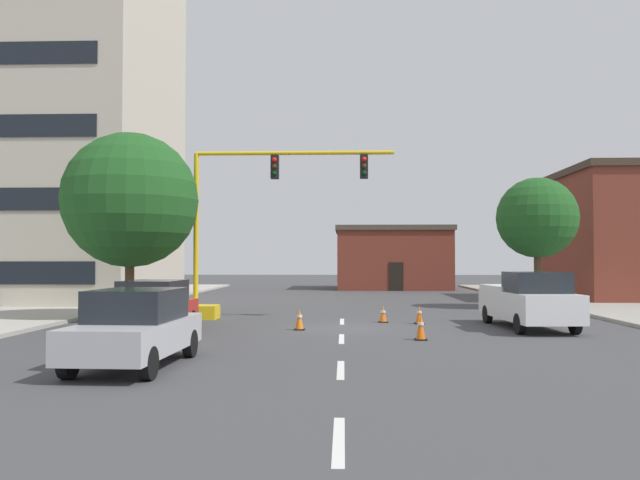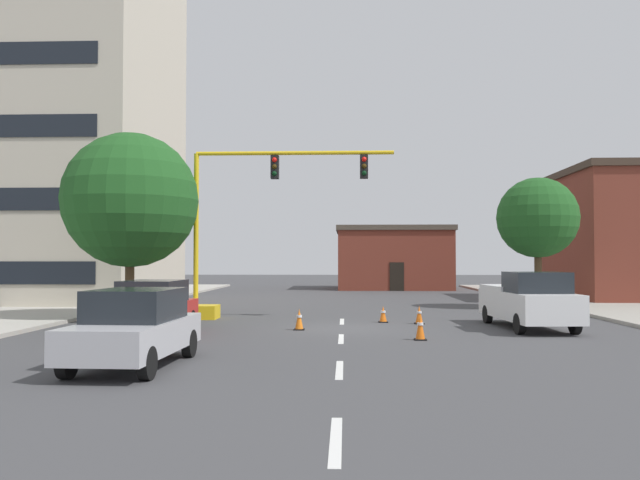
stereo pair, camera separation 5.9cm
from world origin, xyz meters
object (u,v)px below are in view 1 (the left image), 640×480
(tree_left_near, at_px, (130,200))
(traffic_cone_roadside_c, at_px, (383,314))
(traffic_signal_gantry, at_px, (224,264))
(tree_right_mid, at_px, (537,218))
(traffic_cone_roadside_d, at_px, (421,328))
(sedan_red_mid_left, at_px, (153,307))
(traffic_cone_roadside_a, at_px, (299,319))
(traffic_cone_roadside_b, at_px, (419,315))
(sedan_silver_near_left, at_px, (136,327))
(pickup_truck_white, at_px, (528,301))

(tree_left_near, distance_m, traffic_cone_roadside_c, 10.90)
(traffic_signal_gantry, xyz_separation_m, tree_right_mid, (14.44, 6.05, 2.22))
(traffic_cone_roadside_d, bearing_deg, tree_right_mid, 60.35)
(traffic_signal_gantry, height_order, sedan_red_mid_left, traffic_signal_gantry)
(tree_right_mid, bearing_deg, tree_left_near, -158.76)
(tree_right_mid, distance_m, traffic_cone_roadside_c, 11.63)
(traffic_cone_roadside_a, bearing_deg, traffic_cone_roadside_d, -34.75)
(traffic_signal_gantry, height_order, traffic_cone_roadside_b, traffic_signal_gantry)
(sedan_silver_near_left, bearing_deg, pickup_truck_white, 37.46)
(sedan_silver_near_left, height_order, traffic_cone_roadside_d, sedan_silver_near_left)
(tree_right_mid, relative_size, traffic_cone_roadside_a, 8.82)
(traffic_cone_roadside_b, bearing_deg, pickup_truck_white, -22.04)
(tree_left_near, bearing_deg, sedan_silver_near_left, -70.75)
(traffic_cone_roadside_a, distance_m, traffic_cone_roadside_c, 4.10)
(pickup_truck_white, distance_m, traffic_cone_roadside_b, 3.97)
(tree_left_near, distance_m, sedan_silver_near_left, 12.11)
(tree_left_near, height_order, sedan_silver_near_left, tree_left_near)
(sedan_red_mid_left, height_order, traffic_cone_roadside_b, sedan_red_mid_left)
(pickup_truck_white, relative_size, traffic_cone_roadside_d, 7.25)
(traffic_cone_roadside_c, bearing_deg, sedan_red_mid_left, -150.19)
(traffic_cone_roadside_d, bearing_deg, sedan_red_mid_left, 172.88)
(traffic_cone_roadside_a, bearing_deg, traffic_cone_roadside_b, 27.39)
(pickup_truck_white, height_order, sedan_red_mid_left, pickup_truck_white)
(sedan_silver_near_left, distance_m, traffic_cone_roadside_b, 12.49)
(tree_left_near, xyz_separation_m, sedan_silver_near_left, (3.78, -10.83, -3.87))
(sedan_silver_near_left, distance_m, sedan_red_mid_left, 6.31)
(traffic_signal_gantry, relative_size, traffic_cone_roadside_c, 14.06)
(sedan_red_mid_left, relative_size, traffic_cone_roadside_b, 6.68)
(tree_left_near, bearing_deg, traffic_cone_roadside_c, -1.86)
(pickup_truck_white, relative_size, traffic_cone_roadside_c, 8.64)
(tree_right_mid, distance_m, traffic_cone_roadside_b, 11.12)
(tree_left_near, bearing_deg, traffic_signal_gantry, 14.86)
(traffic_cone_roadside_a, height_order, traffic_cone_roadside_d, traffic_cone_roadside_d)
(tree_right_mid, bearing_deg, sedan_red_mid_left, -143.28)
(tree_right_mid, xyz_separation_m, traffic_cone_roadside_b, (-6.72, -7.84, -4.13))
(traffic_cone_roadside_b, height_order, traffic_cone_roadside_c, traffic_cone_roadside_b)
(pickup_truck_white, bearing_deg, traffic_cone_roadside_b, 157.96)
(pickup_truck_white, bearing_deg, sedan_silver_near_left, -142.54)
(traffic_cone_roadside_c, relative_size, traffic_cone_roadside_d, 0.84)
(tree_right_mid, distance_m, sedan_silver_near_left, 23.07)
(sedan_silver_near_left, bearing_deg, tree_left_near, 109.25)
(sedan_red_mid_left, distance_m, traffic_cone_roadside_c, 8.81)
(traffic_signal_gantry, bearing_deg, traffic_cone_roadside_d, -42.92)
(pickup_truck_white, xyz_separation_m, sedan_silver_near_left, (-11.12, -8.52, -0.09))
(traffic_signal_gantry, relative_size, sedan_red_mid_left, 1.97)
(tree_right_mid, xyz_separation_m, traffic_cone_roadside_d, (-7.25, -12.73, -4.09))
(traffic_cone_roadside_c, distance_m, traffic_cone_roadside_d, 5.48)
(tree_right_mid, bearing_deg, sedan_silver_near_left, -128.56)
(sedan_silver_near_left, distance_m, traffic_cone_roadside_a, 8.37)
(tree_right_mid, distance_m, pickup_truck_white, 10.41)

